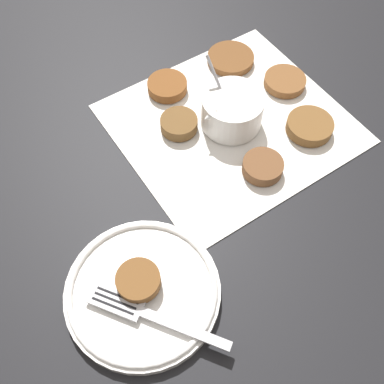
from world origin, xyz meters
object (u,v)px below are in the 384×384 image
object	(u,v)px
sauce_bowl	(232,112)
serving_plate	(143,291)
fritter_on_plate	(138,281)
fork	(143,312)

from	to	relation	value
sauce_bowl	serving_plate	xyz separation A→B (m)	(0.28, 0.15, -0.02)
serving_plate	fritter_on_plate	distance (m)	0.02
sauce_bowl	serving_plate	world-z (taller)	sauce_bowl
sauce_bowl	fritter_on_plate	bearing A→B (deg)	27.01
sauce_bowl	fork	world-z (taller)	sauce_bowl
fritter_on_plate	fork	size ratio (longest dim) A/B	0.33
serving_plate	sauce_bowl	bearing A→B (deg)	-151.74
sauce_bowl	fork	distance (m)	0.34
fritter_on_plate	sauce_bowl	bearing A→B (deg)	-152.99
fritter_on_plate	fork	distance (m)	0.04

